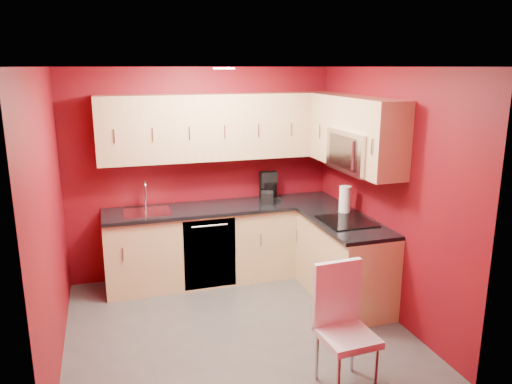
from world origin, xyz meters
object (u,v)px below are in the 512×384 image
coffee_maker (270,186)px  paper_towel (345,200)px  microwave (360,151)px  sink (147,209)px  dining_chair (347,330)px  napkin_holder (267,198)px

coffee_maker → paper_towel: bearing=-51.1°
microwave → sink: 2.43m
sink → paper_towel: size_ratio=1.70×
paper_towel → dining_chair: (-0.81, -1.69, -0.56)m
coffee_maker → napkin_holder: (-0.10, -0.19, -0.09)m
sink → coffee_maker: sink is taller
napkin_holder → paper_towel: bearing=-40.8°
microwave → coffee_maker: size_ratio=2.27×
paper_towel → dining_chair: bearing=-115.7°
microwave → coffee_maker: 1.38m
dining_chair → microwave: bearing=57.0°
napkin_holder → dining_chair: size_ratio=0.15×
coffee_maker → paper_towel: (0.61, -0.80, -0.01)m
paper_towel → dining_chair: size_ratio=0.30×
napkin_holder → sink: bearing=176.5°
microwave → paper_towel: microwave is taller
microwave → napkin_holder: 1.33m
microwave → paper_towel: (0.02, 0.30, -0.60)m
paper_towel → sink: bearing=161.7°
coffee_maker → napkin_holder: 0.23m
microwave → paper_towel: 0.67m
napkin_holder → dining_chair: 2.35m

